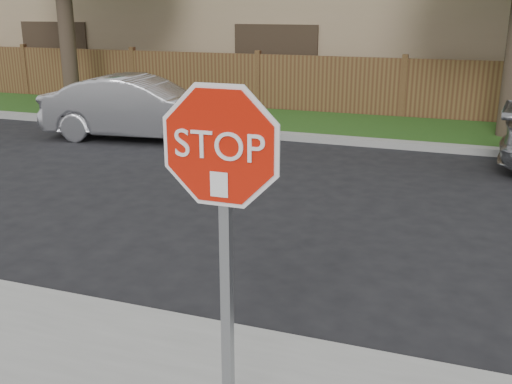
% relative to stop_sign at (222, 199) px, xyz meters
% --- Properties ---
extents(ground, '(90.00, 90.00, 0.00)m').
position_rel_stop_sign_xyz_m(ground, '(-0.40, 1.48, -1.83)').
color(ground, black).
rests_on(ground, ground).
extents(far_curb, '(70.00, 0.30, 0.15)m').
position_rel_stop_sign_xyz_m(far_curb, '(-0.40, 9.63, -1.75)').
color(far_curb, gray).
rests_on(far_curb, ground).
extents(grass_strip, '(70.00, 3.00, 0.12)m').
position_rel_stop_sign_xyz_m(grass_strip, '(-0.40, 11.28, -1.77)').
color(grass_strip, '#1E4714').
rests_on(grass_strip, ground).
extents(fence, '(70.00, 0.12, 1.60)m').
position_rel_stop_sign_xyz_m(fence, '(-0.40, 12.88, -1.03)').
color(fence, '#4F2F1B').
rests_on(fence, ground).
extents(stop_sign, '(1.01, 0.13, 2.55)m').
position_rel_stop_sign_xyz_m(stop_sign, '(0.00, 0.00, 0.00)').
color(stop_sign, gray).
rests_on(stop_sign, sidewalk_near).
extents(sedan_left, '(4.43, 2.05, 1.41)m').
position_rel_stop_sign_xyz_m(sedan_left, '(-5.67, 8.59, -1.13)').
color(sedan_left, '#B5B5BA').
rests_on(sedan_left, ground).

